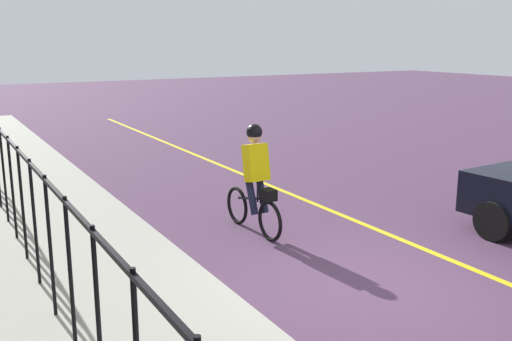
{
  "coord_description": "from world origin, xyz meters",
  "views": [
    {
      "loc": [
        -5.26,
        4.81,
        3.14
      ],
      "look_at": [
        2.95,
        0.11,
        1.0
      ],
      "focal_mm": 40.69,
      "sensor_mm": 36.0,
      "label": 1
    }
  ],
  "objects": [
    {
      "name": "cyclist_lead",
      "position": [
        2.69,
        0.27,
        0.91
      ],
      "size": [
        1.71,
        0.37,
        1.83
      ],
      "rotation": [
        0.0,
        0.0,
        0.03
      ],
      "color": "black",
      "rests_on": "ground"
    },
    {
      "name": "ground_plane",
      "position": [
        0.0,
        0.0,
        0.0
      ],
      "size": [
        80.0,
        80.0,
        0.0
      ],
      "primitive_type": "plane",
      "color": "#4D334E"
    },
    {
      "name": "iron_fence",
      "position": [
        1.0,
        3.8,
        1.22
      ],
      "size": [
        15.72,
        0.04,
        1.6
      ],
      "color": "black",
      "rests_on": "sidewalk"
    },
    {
      "name": "lane_line_centre",
      "position": [
        0.0,
        -1.6,
        0.0
      ],
      "size": [
        36.0,
        0.12,
        0.01
      ],
      "primitive_type": "cube",
      "color": "yellow",
      "rests_on": "ground"
    }
  ]
}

